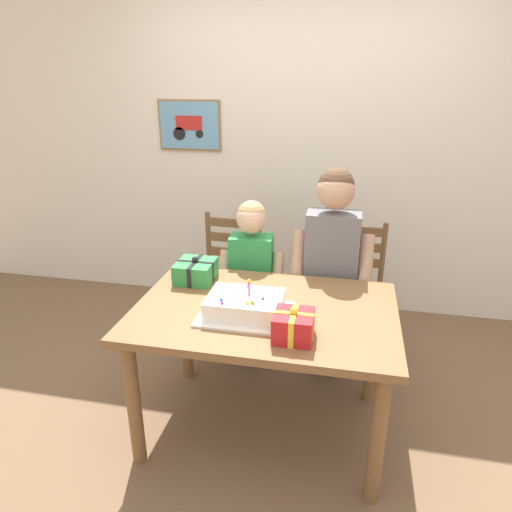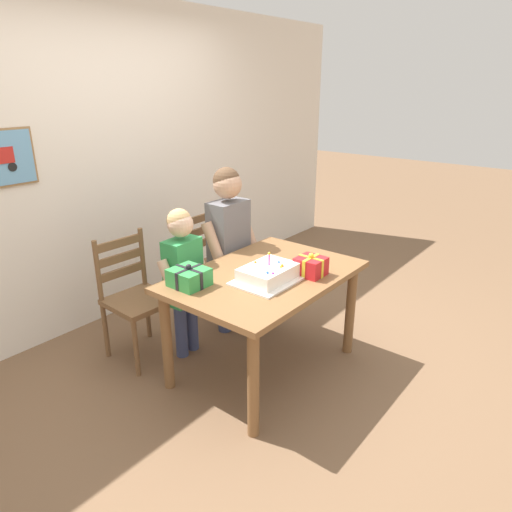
% 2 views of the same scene
% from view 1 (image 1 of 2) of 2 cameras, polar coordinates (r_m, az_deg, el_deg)
% --- Properties ---
extents(ground_plane, '(20.00, 20.00, 0.00)m').
position_cam_1_polar(ground_plane, '(2.75, 0.99, -20.23)').
color(ground_plane, brown).
extents(back_wall, '(6.40, 0.11, 2.60)m').
position_cam_1_polar(back_wall, '(3.69, 5.96, 13.11)').
color(back_wall, silver).
rests_on(back_wall, ground).
extents(dining_table, '(1.31, 0.89, 0.74)m').
position_cam_1_polar(dining_table, '(2.37, 1.08, -8.69)').
color(dining_table, brown).
rests_on(dining_table, ground).
extents(birthday_cake, '(0.44, 0.34, 0.19)m').
position_cam_1_polar(birthday_cake, '(2.24, -1.35, -6.24)').
color(birthday_cake, white).
rests_on(birthday_cake, dining_table).
extents(gift_box_red_large, '(0.18, 0.18, 0.16)m').
position_cam_1_polar(gift_box_red_large, '(2.05, 4.66, -8.59)').
color(gift_box_red_large, red).
rests_on(gift_box_red_large, dining_table).
extents(gift_box_beside_cake, '(0.21, 0.22, 0.15)m').
position_cam_1_polar(gift_box_beside_cake, '(2.63, -7.48, -1.85)').
color(gift_box_beside_cake, '#2D8E42').
rests_on(gift_box_beside_cake, dining_table).
extents(chair_left, '(0.44, 0.44, 0.92)m').
position_cam_1_polar(chair_left, '(3.28, -3.49, -3.07)').
color(chair_left, brown).
rests_on(chair_left, ground).
extents(chair_right, '(0.42, 0.42, 0.92)m').
position_cam_1_polar(chair_right, '(3.18, 11.71, -4.34)').
color(chair_right, brown).
rests_on(chair_right, ground).
extents(child_older, '(0.48, 0.27, 1.35)m').
position_cam_1_polar(child_older, '(2.79, 9.34, 0.02)').
color(child_older, '#38426B').
rests_on(child_older, ground).
extents(child_younger, '(0.42, 0.24, 1.13)m').
position_cam_1_polar(child_younger, '(2.90, -0.58, -1.71)').
color(child_younger, '#38426B').
rests_on(child_younger, ground).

